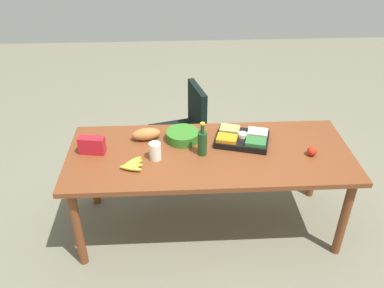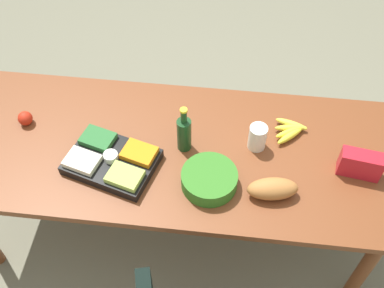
{
  "view_description": "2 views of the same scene",
  "coord_description": "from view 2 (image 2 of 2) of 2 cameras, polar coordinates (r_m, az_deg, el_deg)",
  "views": [
    {
      "loc": [
        -0.28,
        -2.62,
        2.57
      ],
      "look_at": [
        -0.14,
        -0.02,
        0.88
      ],
      "focal_mm": 37.77,
      "sensor_mm": 36.0,
      "label": 1
    },
    {
      "loc": [
        -0.27,
        1.45,
        2.67
      ],
      "look_at": [
        -0.1,
        -0.0,
        0.83
      ],
      "focal_mm": 44.13,
      "sensor_mm": 36.0,
      "label": 2
    }
  ],
  "objects": [
    {
      "name": "apple_red",
      "position": [
        2.63,
        -19.51,
        2.94
      ],
      "size": [
        0.09,
        0.09,
        0.08
      ],
      "primitive_type": "sphere",
      "rotation": [
        0.0,
        0.0,
        -0.2
      ],
      "color": "#B62513",
      "rests_on": "conference_table"
    },
    {
      "name": "veggie_tray",
      "position": [
        2.34,
        -9.69,
        -1.96
      ],
      "size": [
        0.49,
        0.41,
        0.09
      ],
      "color": "black",
      "rests_on": "conference_table"
    },
    {
      "name": "mayo_jar",
      "position": [
        2.37,
        7.91,
        0.81
      ],
      "size": [
        0.11,
        0.11,
        0.14
      ],
      "primitive_type": "cylinder",
      "rotation": [
        0.0,
        0.0,
        0.21
      ],
      "color": "white",
      "rests_on": "conference_table"
    },
    {
      "name": "salad_bowl",
      "position": [
        2.24,
        2.1,
        -4.29
      ],
      "size": [
        0.34,
        0.34,
        0.08
      ],
      "primitive_type": "cylinder",
      "rotation": [
        0.0,
        0.0,
        -0.32
      ],
      "color": "#306F21",
      "rests_on": "conference_table"
    },
    {
      "name": "ground_plane",
      "position": [
        3.05,
        -1.96,
        -9.57
      ],
      "size": [
        10.0,
        10.0,
        0.0
      ],
      "primitive_type": "plane",
      "color": "#6F6D59"
    },
    {
      "name": "banana_bunch",
      "position": [
        2.49,
        11.84,
        1.68
      ],
      "size": [
        0.18,
        0.19,
        0.04
      ],
      "color": "yellow",
      "rests_on": "conference_table"
    },
    {
      "name": "chip_bag_red",
      "position": [
        2.39,
        19.69,
        -2.3
      ],
      "size": [
        0.21,
        0.11,
        0.14
      ],
      "primitive_type": "cube",
      "rotation": [
        0.0,
        0.0,
        -0.15
      ],
      "color": "red",
      "rests_on": "conference_table"
    },
    {
      "name": "conference_table",
      "position": [
        2.46,
        -2.39,
        -1.66
      ],
      "size": [
        2.24,
        0.91,
        0.78
      ],
      "color": "brown",
      "rests_on": "ground"
    },
    {
      "name": "bread_loaf",
      "position": [
        2.23,
        9.72,
        -5.36
      ],
      "size": [
        0.25,
        0.15,
        0.1
      ],
      "primitive_type": "ellipsoid",
      "rotation": [
        0.0,
        0.0,
        0.16
      ],
      "color": "#AA6A34",
      "rests_on": "conference_table"
    },
    {
      "name": "wine_bottle",
      "position": [
        2.32,
        -0.96,
        1.32
      ],
      "size": [
        0.07,
        0.07,
        0.28
      ],
      "color": "#1A401E",
      "rests_on": "conference_table"
    }
  ]
}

